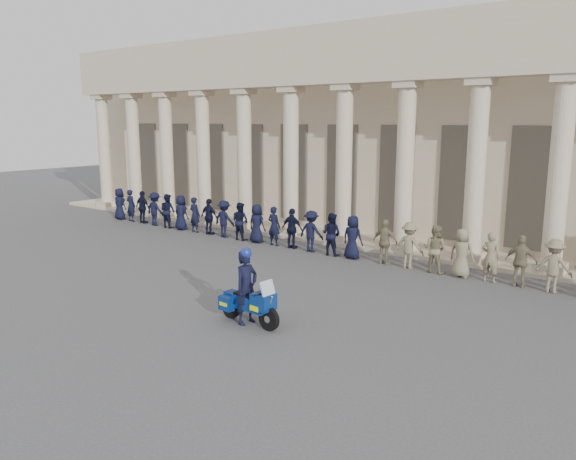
{
  "coord_description": "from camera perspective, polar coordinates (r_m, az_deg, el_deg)",
  "views": [
    {
      "loc": [
        10.29,
        -10.94,
        4.93
      ],
      "look_at": [
        0.03,
        2.61,
        1.6
      ],
      "focal_mm": 35.0,
      "sensor_mm": 36.0,
      "label": 1
    }
  ],
  "objects": [
    {
      "name": "motorcycle",
      "position": [
        13.86,
        -3.9,
        -7.46
      ],
      "size": [
        1.91,
        0.79,
        1.22
      ],
      "rotation": [
        0.0,
        0.0,
        -0.08
      ],
      "color": "black",
      "rests_on": "ground"
    },
    {
      "name": "officer_rank",
      "position": [
        21.42,
        1.83,
        -0.06
      ],
      "size": [
        23.67,
        0.6,
        1.59
      ],
      "color": "black",
      "rests_on": "ground"
    },
    {
      "name": "building",
      "position": [
        27.67,
        15.53,
        9.85
      ],
      "size": [
        40.0,
        12.5,
        9.0
      ],
      "color": "#C6B294",
      "rests_on": "ground"
    },
    {
      "name": "rider",
      "position": [
        13.8,
        -4.24,
        -5.71
      ],
      "size": [
        0.49,
        0.7,
        1.92
      ],
      "rotation": [
        0.0,
        0.0,
        1.49
      ],
      "color": "black",
      "rests_on": "ground"
    },
    {
      "name": "ground",
      "position": [
        15.81,
        -5.85,
        -7.15
      ],
      "size": [
        90.0,
        90.0,
        0.0
      ],
      "primitive_type": "plane",
      "color": "#48484A",
      "rests_on": "ground"
    }
  ]
}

